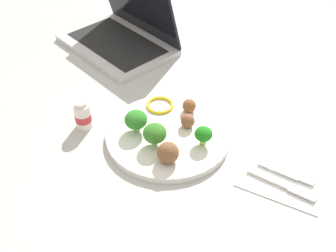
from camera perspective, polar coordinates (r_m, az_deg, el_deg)
name	(u,v)px	position (r m, az deg, el deg)	size (l,w,h in m)	color
ground_plane	(168,138)	(0.98, 0.00, -1.59)	(4.00, 4.00, 0.00)	#B2B2AD
plate	(168,135)	(0.97, 0.00, -1.24)	(0.28, 0.28, 0.02)	white
broccoli_floret_near_rim	(155,133)	(0.92, -1.76, -1.00)	(0.05, 0.05, 0.05)	#9FCC6A
broccoli_floret_mid_left	(203,136)	(0.92, 4.61, -1.26)	(0.04, 0.04, 0.04)	#A9CE67
broccoli_floret_far_rim	(136,120)	(0.96, -4.25, 0.81)	(0.05, 0.05, 0.05)	#9FBC75
meatball_front_right	(168,153)	(0.89, 0.02, -3.53)	(0.05, 0.05, 0.05)	brown
meatball_far_rim	(188,121)	(0.98, 2.62, 0.68)	(0.03, 0.03, 0.03)	brown
meatball_mid_left	(189,106)	(1.02, 2.81, 2.70)	(0.03, 0.03, 0.03)	brown
pepper_ring_mid_left	(160,105)	(1.04, -1.08, 2.78)	(0.07, 0.07, 0.01)	yellow
napkin	(283,180)	(0.92, 14.93, -6.85)	(0.17, 0.12, 0.01)	white
fork	(290,174)	(0.93, 15.74, -6.07)	(0.12, 0.03, 0.01)	silver
knife	(284,185)	(0.90, 15.09, -7.57)	(0.15, 0.04, 0.01)	white
yogurt_bottle	(83,116)	(1.01, -11.17, 1.35)	(0.04, 0.04, 0.07)	white
laptop	(123,33)	(1.30, -5.98, 12.12)	(0.38, 0.33, 0.21)	silver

